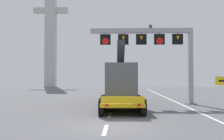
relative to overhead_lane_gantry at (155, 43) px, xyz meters
name	(u,v)px	position (x,y,z in m)	size (l,w,h in m)	color
ground	(107,126)	(-3.89, -11.43, -5.65)	(112.00, 112.00, 0.00)	#5B5B60
lane_markings	(113,103)	(-3.93, 0.34, -5.65)	(0.20, 38.14, 0.01)	silver
edge_line_right	(179,103)	(2.31, 0.57, -5.65)	(0.20, 63.00, 0.01)	silver
overhead_lane_gantry	(155,43)	(0.00, 0.00, 0.00)	(9.79, 0.90, 7.38)	#9EA0A5
heavy_haul_truck_yellow	(120,83)	(-3.30, -0.55, -3.66)	(3.32, 14.12, 5.30)	yellow
bridge_pylon_distant	(51,24)	(-21.72, 44.60, 11.01)	(9.00, 2.00, 32.55)	#B7B7B2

